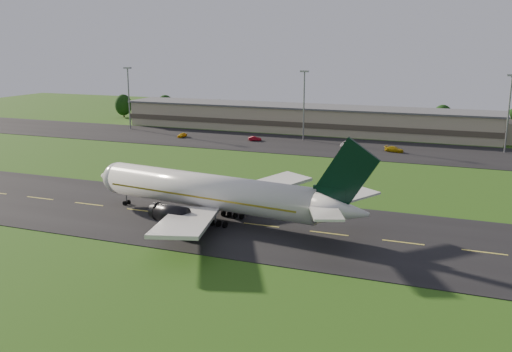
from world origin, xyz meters
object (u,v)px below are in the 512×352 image
(light_mast_east, at_px, (509,104))
(service_vehicle_d, at_px, (394,149))
(service_vehicle_a, at_px, (182,135))
(terminal, at_px, (322,120))
(service_vehicle_b, at_px, (255,139))
(service_vehicle_c, at_px, (346,144))
(light_mast_centre, at_px, (304,97))
(airliner, at_px, (213,193))
(light_mast_west, at_px, (129,91))

(light_mast_east, relative_size, service_vehicle_d, 4.07)
(service_vehicle_a, distance_m, service_vehicle_d, 63.50)
(terminal, bearing_deg, service_vehicle_b, -121.64)
(service_vehicle_c, xyz_separation_m, service_vehicle_d, (13.48, -3.12, -0.03))
(light_mast_centre, xyz_separation_m, service_vehicle_b, (-12.76, -6.80, -12.01))
(airliner, bearing_deg, service_vehicle_a, 129.41)
(service_vehicle_b, bearing_deg, service_vehicle_a, 72.24)
(service_vehicle_d, bearing_deg, light_mast_centre, 83.86)
(service_vehicle_b, bearing_deg, airliner, 172.98)
(airliner, xyz_separation_m, terminal, (-7.21, 96.29, -0.67))
(airliner, xyz_separation_m, light_mast_east, (46.38, 80.11, 8.08))
(airliner, bearing_deg, terminal, 101.80)
(light_mast_centre, distance_m, service_vehicle_a, 38.66)
(airliner, relative_size, light_mast_east, 2.51)
(airliner, bearing_deg, service_vehicle_d, 82.20)
(airliner, relative_size, service_vehicle_b, 13.36)
(light_mast_west, height_order, service_vehicle_c, light_mast_west)
(service_vehicle_c, bearing_deg, service_vehicle_a, -176.95)
(service_vehicle_b, height_order, service_vehicle_d, service_vehicle_d)
(airliner, bearing_deg, light_mast_west, 138.09)
(airliner, distance_m, terminal, 96.57)
(light_mast_west, xyz_separation_m, service_vehicle_b, (47.24, -6.80, -12.01))
(airliner, xyz_separation_m, light_mast_west, (-68.62, 80.11, 8.08))
(service_vehicle_d, bearing_deg, light_mast_west, 96.88)
(light_mast_centre, bearing_deg, service_vehicle_b, -151.93)
(service_vehicle_a, bearing_deg, terminal, 36.39)
(light_mast_east, xyz_separation_m, service_vehicle_d, (-27.14, -9.81, -11.91))
(light_mast_centre, relative_size, service_vehicle_d, 4.07)
(light_mast_centre, bearing_deg, light_mast_east, 0.00)
(light_mast_west, height_order, light_mast_east, same)
(airliner, bearing_deg, light_mast_east, 67.44)
(light_mast_centre, height_order, service_vehicle_a, light_mast_centre)
(light_mast_east, height_order, service_vehicle_d, light_mast_east)
(airliner, distance_m, light_mast_centre, 80.98)
(light_mast_west, bearing_deg, light_mast_east, 0.00)
(light_mast_west, relative_size, service_vehicle_b, 5.32)
(service_vehicle_b, distance_m, service_vehicle_d, 40.73)
(service_vehicle_b, relative_size, service_vehicle_c, 0.70)
(light_mast_centre, relative_size, light_mast_east, 1.00)
(service_vehicle_c, bearing_deg, service_vehicle_d, -12.64)
(light_mast_west, xyz_separation_m, light_mast_centre, (60.00, 0.00, 0.00))
(airliner, bearing_deg, service_vehicle_c, 93.02)
(light_mast_west, bearing_deg, terminal, 14.76)
(airliner, distance_m, service_vehicle_d, 72.99)
(service_vehicle_b, bearing_deg, terminal, -54.92)
(terminal, xyz_separation_m, light_mast_west, (-61.40, -16.18, 8.75))
(light_mast_centre, distance_m, service_vehicle_d, 31.85)
(terminal, xyz_separation_m, service_vehicle_b, (-14.16, -22.99, -3.26))
(service_vehicle_c, bearing_deg, service_vehicle_b, -179.37)
(service_vehicle_a, height_order, service_vehicle_d, service_vehicle_d)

